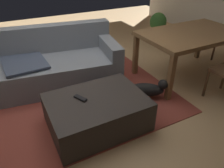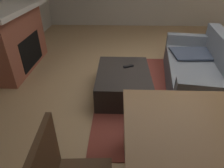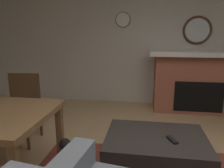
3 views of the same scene
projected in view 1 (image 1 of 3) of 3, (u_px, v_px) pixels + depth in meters
The scene contains 8 objects.
floor at pixel (68, 97), 3.08m from camera, with size 9.36×9.36×0.00m, color tan.
area_rug at pixel (80, 99), 3.02m from camera, with size 2.60×2.00×0.01m, color brown.
couch at pixel (52, 65), 3.28m from camera, with size 2.07×1.18×0.83m.
ottoman_coffee_table at pixel (97, 112), 2.48m from camera, with size 1.08×0.80×0.38m, color #2D2826.
tv_remote at pixel (80, 98), 2.37m from camera, with size 0.05×0.16×0.02m, color black.
dining_table at pixel (192, 37), 3.29m from camera, with size 1.57×0.97×0.74m.
potted_plant at pixel (158, 22), 5.32m from camera, with size 0.41×0.41×0.53m.
small_dog at pixel (149, 89), 2.98m from camera, with size 0.49×0.42×0.26m.
Camera 1 is at (-0.61, -2.54, 1.77)m, focal length 34.45 mm.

